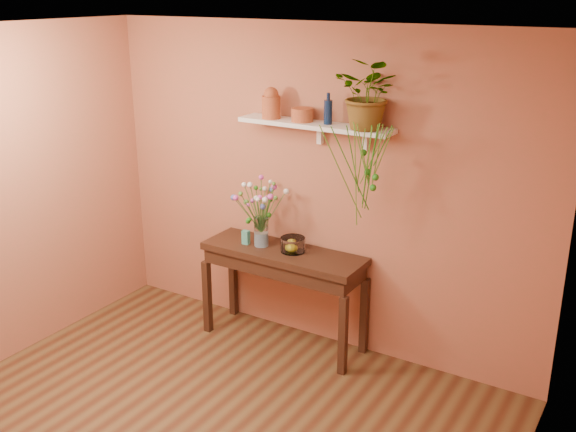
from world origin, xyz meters
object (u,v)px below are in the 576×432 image
object	(u,v)px
glass_vase	(261,234)
sideboard	(283,264)
terracotta_jug	(271,104)
blue_bottle	(328,111)
glass_bowl	(293,245)
bouquet	(259,200)
spider_plant	(370,94)

from	to	relation	value
glass_vase	sideboard	bearing A→B (deg)	2.07
sideboard	terracotta_jug	xyz separation A→B (m)	(-0.17, 0.09, 1.33)
blue_bottle	glass_vase	xyz separation A→B (m)	(-0.55, -0.13, -1.07)
sideboard	terracotta_jug	bearing A→B (deg)	151.57
glass_vase	terracotta_jug	bearing A→B (deg)	63.79
terracotta_jug	glass_bowl	xyz separation A→B (m)	(0.25, -0.07, -1.15)
sideboard	glass_bowl	distance (m)	0.20
blue_bottle	terracotta_jug	bearing A→B (deg)	-176.50
terracotta_jug	glass_vase	world-z (taller)	terracotta_jug
terracotta_jug	blue_bottle	bearing A→B (deg)	3.50
blue_bottle	bouquet	xyz separation A→B (m)	(-0.56, -0.14, -0.77)
glass_bowl	sideboard	bearing A→B (deg)	-167.84
glass_vase	bouquet	distance (m)	0.30
blue_bottle	spider_plant	distance (m)	0.39
bouquet	glass_bowl	world-z (taller)	bouquet
sideboard	bouquet	world-z (taller)	bouquet
terracotta_jug	bouquet	bearing A→B (deg)	-118.22
bouquet	blue_bottle	bearing A→B (deg)	13.77
sideboard	terracotta_jug	size ratio (longest dim) A/B	5.57
sideboard	bouquet	size ratio (longest dim) A/B	2.96
sideboard	bouquet	distance (m)	0.58
sideboard	blue_bottle	distance (m)	1.35
glass_vase	bouquet	bearing A→B (deg)	-136.97
blue_bottle	glass_vase	size ratio (longest dim) A/B	0.96
terracotta_jug	glass_bowl	size ratio (longest dim) A/B	1.24
glass_bowl	blue_bottle	bearing A→B (deg)	22.25
blue_bottle	glass_bowl	world-z (taller)	blue_bottle
glass_vase	glass_bowl	size ratio (longest dim) A/B	1.24
sideboard	spider_plant	size ratio (longest dim) A/B	2.67
terracotta_jug	spider_plant	size ratio (longest dim) A/B	0.48
bouquet	glass_bowl	xyz separation A→B (m)	(0.31, 0.03, -0.35)
sideboard	glass_vase	size ratio (longest dim) A/B	5.56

